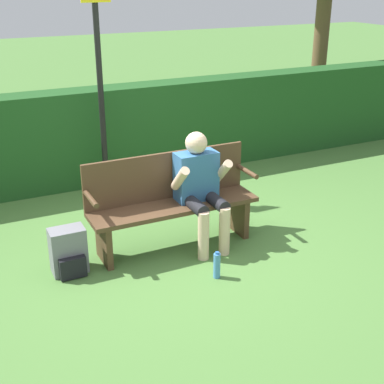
# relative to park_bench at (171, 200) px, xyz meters

# --- Properties ---
(ground_plane) EXTENTS (40.00, 40.00, 0.00)m
(ground_plane) POSITION_rel_park_bench_xyz_m (0.00, -0.07, -0.49)
(ground_plane) COLOR #4C7A38
(hedge_back) EXTENTS (12.00, 0.43, 1.25)m
(hedge_back) POSITION_rel_park_bench_xyz_m (0.00, 2.08, 0.13)
(hedge_back) COLOR #1E4C1E
(hedge_back) RESTS_ON ground
(park_bench) EXTENTS (1.74, 0.42, 0.96)m
(park_bench) POSITION_rel_park_bench_xyz_m (0.00, 0.00, 0.00)
(park_bench) COLOR #513823
(park_bench) RESTS_ON ground
(person_seated) EXTENTS (0.56, 0.57, 1.18)m
(person_seated) POSITION_rel_park_bench_xyz_m (0.27, -0.12, 0.17)
(person_seated) COLOR #336699
(person_seated) RESTS_ON ground
(backpack) EXTENTS (0.33, 0.28, 0.44)m
(backpack) POSITION_rel_park_bench_xyz_m (-1.10, -0.11, -0.28)
(backpack) COLOR slate
(backpack) RESTS_ON ground
(water_bottle) EXTENTS (0.07, 0.07, 0.27)m
(water_bottle) POSITION_rel_park_bench_xyz_m (0.10, -0.80, -0.37)
(water_bottle) COLOR #4C8CCC
(water_bottle) RESTS_ON ground
(signpost) EXTENTS (0.34, 0.09, 2.62)m
(signpost) POSITION_rel_park_bench_xyz_m (-0.21, 1.58, 0.97)
(signpost) COLOR black
(signpost) RESTS_ON ground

